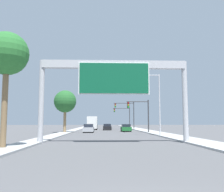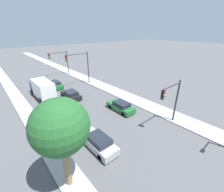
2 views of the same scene
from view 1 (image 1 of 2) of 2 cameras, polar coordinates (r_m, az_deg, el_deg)
sidewalk_right at (r=64.85m, az=5.70°, el=-7.48°), size 3.00×120.00×0.15m
median_strip_left at (r=64.56m, az=-7.72°, el=-7.46°), size 2.00×120.00×0.15m
sign_gantry at (r=22.48m, az=0.45°, el=4.03°), size 13.38×0.73×7.40m
car_far_right at (r=44.68m, az=-5.36°, el=-7.40°), size 1.77×4.60×1.49m
car_near_right at (r=57.47m, az=-1.11°, el=-7.13°), size 1.89×4.42×1.39m
car_mid_right at (r=64.53m, az=-1.22°, el=-7.00°), size 1.73×4.77×1.37m
car_far_left at (r=48.89m, az=3.20°, el=-7.31°), size 1.81×4.42×1.43m
truck_box_primary at (r=61.04m, az=-4.48°, el=-6.16°), size 2.32×7.48×3.13m
traffic_light_near_intersection at (r=42.76m, az=6.64°, el=-3.34°), size 3.83×0.32×5.60m
traffic_light_mid_block at (r=62.59m, az=3.57°, el=-3.39°), size 5.16×0.32×6.82m
traffic_light_far_intersection at (r=72.53m, az=2.78°, el=-4.13°), size 4.90×0.32×6.05m
palm_tree_foreground at (r=19.29m, az=-22.93°, el=8.61°), size 3.06×3.06×8.21m
palm_tree_background at (r=43.53m, az=-10.66°, el=-1.30°), size 3.82×3.82×7.27m
street_lamp_right at (r=35.09m, az=10.38°, el=-0.74°), size 2.27×0.28×8.50m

